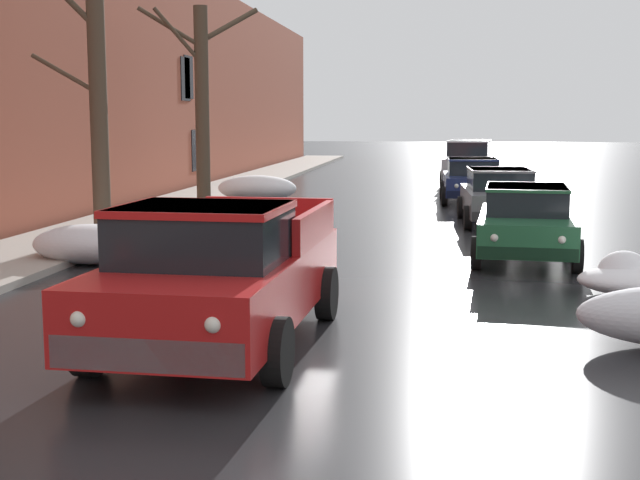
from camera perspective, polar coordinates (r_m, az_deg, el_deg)
left_sidewalk_slab at (r=21.06m, az=-14.41°, el=0.61°), size 2.59×80.00×0.13m
brick_townhouse_facade at (r=21.70m, az=-19.26°, el=11.26°), size 0.63×80.00×8.17m
snow_bank_near_corner_left at (r=16.67m, az=-14.81°, el=-0.28°), size 2.25×1.48×0.74m
snow_bank_mid_block_left at (r=28.42m, az=-4.27°, el=3.41°), size 2.61×1.45×0.85m
bare_tree_mid_block at (r=18.16m, az=-14.60°, el=10.48°), size 2.47×3.12×7.18m
bare_tree_far_down_block at (r=25.40m, az=-7.83°, el=9.02°), size 3.13×1.98×5.92m
pickup_truck_red_approaching_near_lane at (r=10.26m, az=-6.70°, el=-2.25°), size 2.39×5.10×1.76m
sedan_green_parked_kerbside_close at (r=16.98m, az=13.48°, el=1.23°), size 2.16×4.05×1.42m
sedan_grey_parked_kerbside_mid at (r=22.60m, az=11.81°, el=2.94°), size 2.10×4.10×1.42m
sedan_darkblue_parked_far_down_block at (r=28.33m, az=10.06°, el=4.00°), size 2.08×4.02×1.42m
suv_silver_queued_behind_truck at (r=35.67m, az=9.86°, el=5.20°), size 2.38×4.66×1.82m
sedan_white_at_far_intersection at (r=42.90m, az=10.31°, el=5.33°), size 1.93×4.03×1.42m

